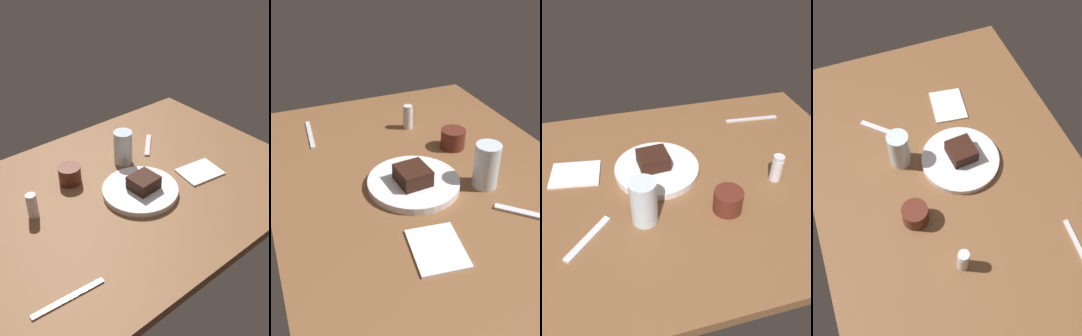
% 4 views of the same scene
% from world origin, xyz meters
% --- Properties ---
extents(dining_table, '(1.20, 0.84, 0.03)m').
position_xyz_m(dining_table, '(0.00, 0.00, 0.01)').
color(dining_table, brown).
rests_on(dining_table, ground).
extents(dessert_plate, '(0.25, 0.25, 0.02)m').
position_xyz_m(dessert_plate, '(0.02, -0.05, 0.04)').
color(dessert_plate, silver).
rests_on(dessert_plate, dining_table).
extents(chocolate_cake_slice, '(0.09, 0.09, 0.04)m').
position_xyz_m(chocolate_cake_slice, '(0.03, -0.06, 0.07)').
color(chocolate_cake_slice, black).
rests_on(chocolate_cake_slice, dessert_plate).
extents(salt_shaker, '(0.03, 0.03, 0.08)m').
position_xyz_m(salt_shaker, '(-0.30, 0.07, 0.07)').
color(salt_shaker, silver).
rests_on(salt_shaker, dining_table).
extents(water_glass, '(0.07, 0.07, 0.12)m').
position_xyz_m(water_glass, '(0.09, 0.13, 0.09)').
color(water_glass, silver).
rests_on(water_glass, dining_table).
extents(coffee_cup, '(0.08, 0.08, 0.06)m').
position_xyz_m(coffee_cup, '(-0.13, 0.14, 0.06)').
color(coffee_cup, '#562319').
rests_on(coffee_cup, dining_table).
extents(dessert_spoon, '(0.12, 0.12, 0.01)m').
position_xyz_m(dessert_spoon, '(0.23, 0.15, 0.03)').
color(dessert_spoon, silver).
rests_on(dessert_spoon, dining_table).
extents(butter_knife, '(0.19, 0.03, 0.01)m').
position_xyz_m(butter_knife, '(-0.38, -0.25, 0.03)').
color(butter_knife, silver).
rests_on(butter_knife, dining_table).
extents(folded_napkin, '(0.15, 0.13, 0.01)m').
position_xyz_m(folded_napkin, '(0.25, -0.10, 0.03)').
color(folded_napkin, white).
rests_on(folded_napkin, dining_table).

